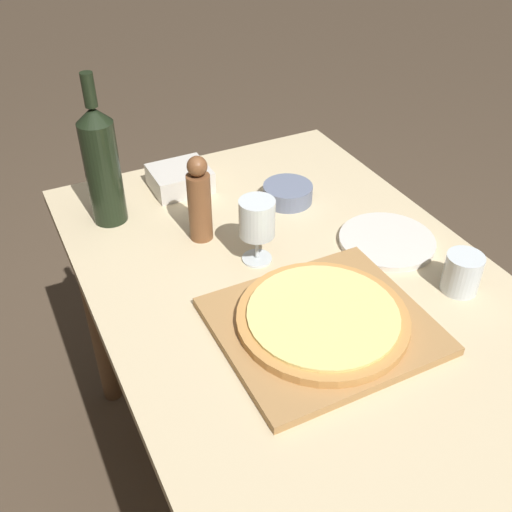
{
  "coord_description": "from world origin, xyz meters",
  "views": [
    {
      "loc": [
        -0.52,
        -0.83,
        1.57
      ],
      "look_at": [
        -0.08,
        0.05,
        0.83
      ],
      "focal_mm": 42.0,
      "sensor_mm": 36.0,
      "label": 1
    }
  ],
  "objects_px": {
    "pizza": "(323,318)",
    "pepper_mill": "(199,201)",
    "small_bowl": "(288,193)",
    "wine_bottle": "(102,164)",
    "wine_glass": "(257,220)"
  },
  "relations": [
    {
      "from": "pizza",
      "to": "pepper_mill",
      "type": "xyz_separation_m",
      "value": [
        -0.09,
        0.39,
        0.07
      ]
    },
    {
      "from": "pizza",
      "to": "pepper_mill",
      "type": "relative_size",
      "value": 1.58
    },
    {
      "from": "pizza",
      "to": "small_bowl",
      "type": "bearing_deg",
      "value": 69.26
    },
    {
      "from": "pizza",
      "to": "wine_bottle",
      "type": "bearing_deg",
      "value": 114.95
    },
    {
      "from": "pizza",
      "to": "small_bowl",
      "type": "relative_size",
      "value": 2.63
    },
    {
      "from": "wine_bottle",
      "to": "small_bowl",
      "type": "height_order",
      "value": "wine_bottle"
    },
    {
      "from": "wine_bottle",
      "to": "small_bowl",
      "type": "xyz_separation_m",
      "value": [
        0.42,
        -0.12,
        -0.13
      ]
    },
    {
      "from": "pizza",
      "to": "small_bowl",
      "type": "xyz_separation_m",
      "value": [
        0.17,
        0.44,
        -0.01
      ]
    },
    {
      "from": "wine_bottle",
      "to": "small_bowl",
      "type": "bearing_deg",
      "value": -15.51
    },
    {
      "from": "pepper_mill",
      "to": "small_bowl",
      "type": "distance_m",
      "value": 0.27
    },
    {
      "from": "wine_bottle",
      "to": "wine_glass",
      "type": "xyz_separation_m",
      "value": [
        0.24,
        -0.3,
        -0.04
      ]
    },
    {
      "from": "wine_bottle",
      "to": "pepper_mill",
      "type": "height_order",
      "value": "wine_bottle"
    },
    {
      "from": "pizza",
      "to": "wine_glass",
      "type": "height_order",
      "value": "wine_glass"
    },
    {
      "from": "wine_bottle",
      "to": "pepper_mill",
      "type": "distance_m",
      "value": 0.24
    },
    {
      "from": "pepper_mill",
      "to": "small_bowl",
      "type": "relative_size",
      "value": 1.67
    }
  ]
}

